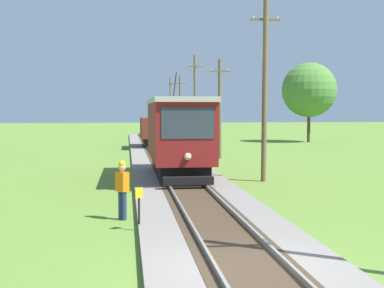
{
  "coord_description": "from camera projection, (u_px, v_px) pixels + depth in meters",
  "views": [
    {
      "loc": [
        -2.39,
        -9.96,
        3.28
      ],
      "look_at": [
        0.7,
        15.05,
        1.67
      ],
      "focal_mm": 49.59,
      "sensor_mm": 36.0,
      "label": 1
    }
  ],
  "objects": [
    {
      "name": "ground_plane",
      "position": [
        251.0,
        278.0,
        10.36
      ],
      "size": [
        260.0,
        260.0,
        0.0
      ],
      "primitive_type": "plane",
      "color": "olive"
    },
    {
      "name": "track_ballast",
      "position": [
        251.0,
        273.0,
        10.36
      ],
      "size": [
        4.2,
        120.0,
        0.18
      ],
      "primitive_type": "cube",
      "color": "gray",
      "rests_on": "ground"
    },
    {
      "name": "sleeper_bed",
      "position": [
        251.0,
        268.0,
        10.35
      ],
      "size": [
        2.04,
        120.0,
        0.01
      ],
      "primitive_type": "cube",
      "color": "#423323",
      "rests_on": "track_ballast"
    },
    {
      "name": "rail_left",
      "position": [
        215.0,
        267.0,
        10.26
      ],
      "size": [
        0.07,
        120.0,
        0.14
      ],
      "primitive_type": "cube",
      "color": "gray",
      "rests_on": "track_ballast"
    },
    {
      "name": "rail_right",
      "position": [
        287.0,
        264.0,
        10.43
      ],
      "size": [
        0.07,
        120.0,
        0.14
      ],
      "primitive_type": "cube",
      "color": "gray",
      "rests_on": "track_ballast"
    },
    {
      "name": "red_tram",
      "position": [
        178.0,
        133.0,
        24.87
      ],
      "size": [
        2.6,
        8.54,
        4.79
      ],
      "color": "maroon",
      "rests_on": "rail_right"
    },
    {
      "name": "freight_car",
      "position": [
        155.0,
        130.0,
        45.28
      ],
      "size": [
        2.4,
        5.2,
        2.31
      ],
      "color": "maroon",
      "rests_on": "rail_right"
    },
    {
      "name": "utility_pole_near_tram",
      "position": [
        265.0,
        88.0,
        24.04
      ],
      "size": [
        1.4,
        0.44,
        8.36
      ],
      "color": "brown",
      "rests_on": "ground"
    },
    {
      "name": "utility_pole_mid",
      "position": [
        220.0,
        108.0,
        35.68
      ],
      "size": [
        1.4,
        0.33,
        6.7
      ],
      "color": "brown",
      "rests_on": "ground"
    },
    {
      "name": "utility_pole_far",
      "position": [
        195.0,
        100.0,
        48.58
      ],
      "size": [
        1.4,
        0.53,
        8.31
      ],
      "color": "brown",
      "rests_on": "ground"
    },
    {
      "name": "utility_pole_distant",
      "position": [
        180.0,
        106.0,
        62.22
      ],
      "size": [
        1.4,
        0.35,
        7.3
      ],
      "color": "brown",
      "rests_on": "ground"
    },
    {
      "name": "utility_pole_horizon",
      "position": [
        171.0,
        104.0,
        75.58
      ],
      "size": [
        1.4,
        0.63,
        8.01
      ],
      "color": "brown",
      "rests_on": "ground"
    },
    {
      "name": "trackside_signal_marker",
      "position": [
        139.0,
        206.0,
        14.37
      ],
      "size": [
        0.21,
        0.21,
        1.18
      ],
      "color": "black",
      "rests_on": "ground"
    },
    {
      "name": "track_worker",
      "position": [
        122.0,
        187.0,
        15.78
      ],
      "size": [
        0.43,
        0.45,
        1.78
      ],
      "rotation": [
        0.0,
        0.0,
        0.68
      ],
      "color": "navy",
      "rests_on": "ground"
    },
    {
      "name": "tree_left_near",
      "position": [
        309.0,
        90.0,
        54.08
      ],
      "size": [
        5.58,
        5.58,
        8.14
      ],
      "color": "#4C3823",
      "rests_on": "ground"
    }
  ]
}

